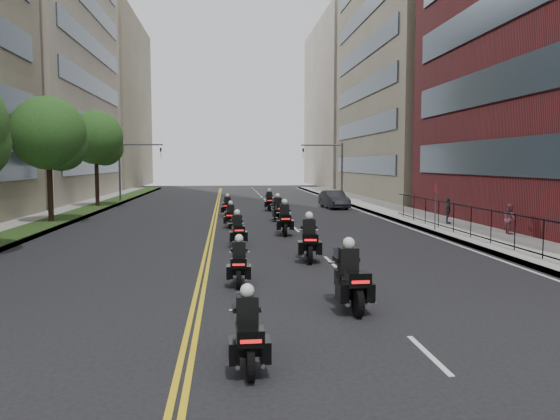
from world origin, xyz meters
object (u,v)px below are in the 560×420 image
(motorcycle_9, at_px, (269,202))
(parked_sedan, at_px, (334,199))
(motorcycle_5, at_px, (285,221))
(motorcycle_2, at_px, (239,265))
(motorcycle_7, at_px, (278,210))
(motorcycle_8, at_px, (227,207))
(motorcycle_1, at_px, (350,281))
(motorcycle_6, at_px, (231,217))
(motorcycle_0, at_px, (248,335))
(motorcycle_3, at_px, (309,241))
(motorcycle_4, at_px, (237,232))
(pedestrian_b, at_px, (510,219))
(pedestrian_c, at_px, (448,211))

(motorcycle_9, distance_m, parked_sedan, 5.67)
(motorcycle_9, bearing_deg, motorcycle_5, -90.48)
(motorcycle_2, distance_m, motorcycle_7, 18.21)
(motorcycle_8, bearing_deg, motorcycle_2, -83.09)
(motorcycle_1, height_order, motorcycle_7, motorcycle_1)
(motorcycle_6, bearing_deg, motorcycle_0, -85.55)
(motorcycle_1, height_order, motorcycle_5, motorcycle_5)
(motorcycle_2, distance_m, parked_sedan, 28.58)
(motorcycle_3, xyz_separation_m, motorcycle_5, (-0.13, 7.51, -0.00))
(motorcycle_3, relative_size, motorcycle_4, 1.13)
(motorcycle_4, height_order, motorcycle_7, motorcycle_7)
(motorcycle_3, relative_size, motorcycle_6, 1.21)
(pedestrian_b, bearing_deg, parked_sedan, 24.79)
(motorcycle_1, height_order, motorcycle_3, motorcycle_3)
(motorcycle_6, height_order, pedestrian_c, pedestrian_c)
(motorcycle_0, relative_size, motorcycle_7, 0.86)
(motorcycle_5, xyz_separation_m, motorcycle_8, (-2.92, 10.30, -0.11))
(motorcycle_7, height_order, motorcycle_9, motorcycle_7)
(motorcycle_3, height_order, parked_sedan, motorcycle_3)
(motorcycle_0, distance_m, motorcycle_2, 6.85)
(motorcycle_9, distance_m, pedestrian_c, 15.03)
(motorcycle_9, bearing_deg, parked_sedan, 17.16)
(motorcycle_4, relative_size, motorcycle_5, 0.88)
(motorcycle_4, xyz_separation_m, motorcycle_5, (2.51, 3.66, 0.08))
(motorcycle_1, relative_size, parked_sedan, 0.56)
(motorcycle_0, height_order, motorcycle_9, motorcycle_9)
(motorcycle_7, bearing_deg, motorcycle_0, -102.14)
(motorcycle_4, distance_m, motorcycle_7, 10.68)
(motorcycle_1, distance_m, motorcycle_3, 6.93)
(motorcycle_9, bearing_deg, motorcycle_2, -95.67)
(motorcycle_8, height_order, motorcycle_9, motorcycle_9)
(motorcycle_3, xyz_separation_m, motorcycle_7, (0.16, 14.15, -0.04))
(motorcycle_0, relative_size, parked_sedan, 0.47)
(motorcycle_2, distance_m, motorcycle_3, 4.71)
(motorcycle_7, distance_m, parked_sedan, 10.83)
(motorcycle_3, distance_m, parked_sedan, 24.16)
(motorcycle_0, distance_m, motorcycle_4, 14.52)
(motorcycle_0, bearing_deg, pedestrian_b, 48.43)
(motorcycle_1, distance_m, motorcycle_6, 18.20)
(parked_sedan, bearing_deg, motorcycle_6, -130.08)
(motorcycle_3, height_order, motorcycle_4, motorcycle_3)
(motorcycle_0, bearing_deg, motorcycle_4, 88.23)
(motorcycle_2, relative_size, motorcycle_8, 0.98)
(motorcycle_8, distance_m, pedestrian_c, 14.87)
(motorcycle_3, relative_size, motorcycle_7, 1.05)
(motorcycle_1, bearing_deg, motorcycle_7, 88.07)
(motorcycle_3, bearing_deg, motorcycle_9, 95.38)
(motorcycle_2, xyz_separation_m, motorcycle_7, (2.91, 17.98, 0.09))
(motorcycle_0, xyz_separation_m, motorcycle_8, (-0.30, 28.48, 0.02))
(motorcycle_0, bearing_deg, motorcycle_5, 80.47)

